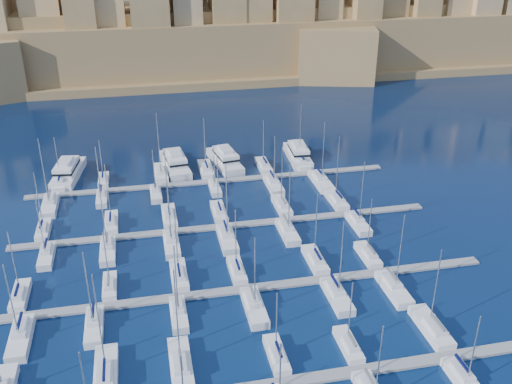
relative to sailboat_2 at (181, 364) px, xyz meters
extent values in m
plane|color=black|center=(12.83, 28.19, -0.77)|extent=(600.00, 600.00, 0.00)
cube|color=slate|center=(12.83, -5.81, -0.57)|extent=(84.00, 2.00, 0.40)
cube|color=slate|center=(12.83, 16.19, -0.57)|extent=(84.00, 2.00, 0.40)
cube|color=slate|center=(12.83, 38.19, -0.57)|extent=(84.00, 2.00, 0.40)
cube|color=slate|center=(12.83, 60.19, -0.57)|extent=(84.00, 2.00, 0.40)
cube|color=silver|center=(-9.99, 0.35, -0.21)|extent=(3.10, 10.32, 1.72)
cube|color=silver|center=(-9.99, -0.68, 1.00)|extent=(2.17, 4.64, 0.70)
cylinder|color=#9EA0A8|center=(-9.99, 0.86, 8.07)|extent=(0.18, 0.18, 14.84)
cube|color=#050B36|center=(-9.99, -1.20, 2.05)|extent=(0.35, 4.13, 0.35)
cube|color=silver|center=(0.00, 0.12, -0.22)|extent=(2.96, 9.87, 1.69)
cube|color=silver|center=(0.00, -0.87, 0.98)|extent=(2.07, 4.44, 0.70)
cylinder|color=#9EA0A8|center=(0.00, 0.61, 7.82)|extent=(0.18, 0.18, 14.39)
cube|color=#595B60|center=(0.00, -1.36, 2.03)|extent=(0.35, 3.95, 0.35)
cube|color=silver|center=(13.36, -0.89, -0.27)|extent=(2.36, 7.85, 1.59)
cube|color=silver|center=(13.36, -1.67, 0.88)|extent=(1.65, 3.53, 0.70)
cylinder|color=#9EA0A8|center=(13.36, -0.49, 5.33)|extent=(0.18, 0.18, 9.62)
cube|color=#050B36|center=(13.36, -2.06, 1.93)|extent=(0.35, 3.14, 0.35)
cube|color=silver|center=(23.95, -1.03, -0.28)|extent=(2.27, 7.56, 1.58)
cube|color=silver|center=(23.95, -1.79, 0.86)|extent=(1.59, 3.40, 0.70)
cylinder|color=#9EA0A8|center=(23.95, -0.65, 5.48)|extent=(0.18, 0.18, 9.93)
cube|color=#595B60|center=(23.95, -2.17, 1.91)|extent=(0.35, 3.02, 0.35)
cube|color=silver|center=(37.44, 0.06, -0.22)|extent=(2.92, 9.75, 1.69)
cube|color=silver|center=(37.44, -0.91, 0.97)|extent=(2.05, 4.39, 0.70)
cylinder|color=#9EA0A8|center=(37.44, 0.55, 6.92)|extent=(0.18, 0.18, 12.60)
cube|color=#595B60|center=(37.44, -1.40, 2.02)|extent=(0.35, 3.90, 0.35)
cylinder|color=#9EA0A8|center=(11.01, -11.70, 5.99)|extent=(0.18, 0.18, 10.83)
cylinder|color=#9EA0A8|center=(23.51, -11.69, 6.19)|extent=(0.18, 0.18, 11.22)
cube|color=#595B60|center=(23.51, -9.92, 1.98)|extent=(0.35, 3.55, 0.35)
cube|color=silver|center=(36.53, -11.06, -0.25)|extent=(2.55, 8.50, 1.63)
cube|color=silver|center=(36.53, -10.21, 0.91)|extent=(1.79, 3.83, 0.70)
cylinder|color=#9EA0A8|center=(36.53, -11.49, 5.75)|extent=(0.18, 0.18, 10.39)
cube|color=#050B36|center=(36.53, -9.79, 1.96)|extent=(0.35, 3.40, 0.35)
cube|color=silver|center=(-24.09, 21.32, -0.26)|extent=(2.48, 8.27, 1.61)
cube|color=silver|center=(-24.09, 20.50, 0.90)|extent=(1.74, 3.72, 0.70)
cylinder|color=#9EA0A8|center=(-24.09, 21.74, 6.06)|extent=(0.18, 0.18, 11.02)
cube|color=#050B36|center=(-24.09, 20.08, 1.95)|extent=(0.35, 3.31, 0.35)
cube|color=silver|center=(-9.89, 20.99, -0.28)|extent=(2.28, 7.60, 1.58)
cube|color=silver|center=(-9.89, 20.23, 0.86)|extent=(1.60, 3.42, 0.70)
cylinder|color=#9EA0A8|center=(-9.89, 21.37, 5.28)|extent=(0.18, 0.18, 9.53)
cube|color=#595B60|center=(-9.89, 19.85, 1.91)|extent=(0.35, 3.04, 0.35)
cube|color=silver|center=(1.68, 21.79, -0.24)|extent=(2.76, 9.20, 1.66)
cube|color=silver|center=(1.68, 20.87, 0.94)|extent=(1.93, 4.14, 0.70)
cylinder|color=#9EA0A8|center=(1.68, 22.25, 6.64)|extent=(0.18, 0.18, 12.10)
cube|color=#050B36|center=(1.68, 20.41, 1.99)|extent=(0.35, 3.68, 0.35)
cube|color=silver|center=(11.67, 21.27, -0.26)|extent=(2.45, 8.17, 1.61)
cube|color=silver|center=(11.67, 20.46, 0.89)|extent=(1.72, 3.68, 0.70)
cylinder|color=#9EA0A8|center=(11.67, 21.68, 6.07)|extent=(0.18, 0.18, 11.06)
cube|color=#050B36|center=(11.67, 20.05, 1.94)|extent=(0.35, 3.27, 0.35)
cube|color=silver|center=(26.04, 21.67, -0.24)|extent=(2.69, 8.97, 1.65)
cube|color=silver|center=(26.04, 20.78, 0.93)|extent=(1.88, 4.04, 0.70)
cylinder|color=#9EA0A8|center=(26.04, 22.12, 6.69)|extent=(0.18, 0.18, 12.22)
cube|color=#050B36|center=(26.04, 20.33, 1.98)|extent=(0.35, 3.59, 0.35)
cube|color=silver|center=(35.94, 21.29, -0.26)|extent=(2.46, 8.20, 1.61)
cube|color=silver|center=(35.94, 20.47, 0.89)|extent=(1.72, 3.69, 0.70)
cylinder|color=#9EA0A8|center=(35.94, 21.70, 5.81)|extent=(0.18, 0.18, 10.53)
cube|color=#595B60|center=(35.94, 20.06, 1.94)|extent=(0.35, 3.28, 0.35)
cube|color=silver|center=(-22.40, 10.30, -0.22)|extent=(2.93, 9.77, 1.69)
cube|color=silver|center=(-22.40, 11.28, 0.97)|extent=(2.05, 4.39, 0.70)
cylinder|color=#9EA0A8|center=(-22.40, 9.82, 6.76)|extent=(0.18, 0.18, 12.29)
cube|color=#050B36|center=(-22.40, 11.77, 2.02)|extent=(0.35, 3.91, 0.35)
cube|color=silver|center=(-11.98, 10.80, -0.25)|extent=(2.63, 8.77, 1.64)
cube|color=silver|center=(-11.98, 11.68, 0.92)|extent=(1.84, 3.95, 0.70)
cylinder|color=#9EA0A8|center=(-11.98, 10.36, 6.90)|extent=(0.18, 0.18, 12.66)
cube|color=#050B36|center=(-11.98, 12.12, 1.97)|extent=(0.35, 3.51, 0.35)
cube|color=silver|center=(0.68, 11.06, -0.26)|extent=(2.48, 8.26, 1.61)
cube|color=silver|center=(0.68, 11.88, 0.90)|extent=(1.73, 3.72, 0.70)
cylinder|color=#9EA0A8|center=(0.68, 10.65, 6.59)|extent=(0.18, 0.18, 12.09)
cube|color=#595B60|center=(0.68, 12.30, 1.95)|extent=(0.35, 3.30, 0.35)
cube|color=silver|center=(12.51, 10.32, -0.22)|extent=(2.92, 9.73, 1.69)
cube|color=silver|center=(12.51, 11.29, 0.97)|extent=(2.04, 4.38, 0.70)
cylinder|color=#9EA0A8|center=(12.51, 9.83, 6.74)|extent=(0.18, 0.18, 12.23)
cube|color=#595B60|center=(12.51, 11.78, 2.02)|extent=(0.35, 3.89, 0.35)
cube|color=silver|center=(26.27, 10.40, -0.23)|extent=(2.87, 9.58, 1.68)
cube|color=silver|center=(26.27, 11.36, 0.96)|extent=(2.01, 4.31, 0.70)
cylinder|color=#9EA0A8|center=(26.27, 9.92, 7.35)|extent=(0.18, 0.18, 13.47)
cube|color=#050B36|center=(26.27, 11.83, 2.01)|extent=(0.35, 3.83, 0.35)
cube|color=silver|center=(36.14, 10.37, -0.23)|extent=(2.89, 9.64, 1.68)
cube|color=silver|center=(36.14, 11.33, 0.96)|extent=(2.02, 4.34, 0.70)
cylinder|color=#9EA0A8|center=(36.14, 9.89, 7.31)|extent=(0.18, 0.18, 13.39)
cube|color=#595B60|center=(36.14, 11.81, 2.01)|extent=(0.35, 3.86, 0.35)
cube|color=silver|center=(-23.01, 43.23, -0.27)|extent=(2.43, 8.09, 1.60)
cube|color=silver|center=(-23.01, 42.42, 0.89)|extent=(1.70, 3.64, 0.70)
cylinder|color=#9EA0A8|center=(-23.01, 43.63, 6.30)|extent=(0.18, 0.18, 11.52)
cube|color=#050B36|center=(-23.01, 42.02, 1.94)|extent=(0.35, 3.23, 0.35)
cube|color=silver|center=(-9.99, 43.53, -0.25)|extent=(2.60, 8.68, 1.63)
cube|color=silver|center=(-9.99, 42.66, 0.92)|extent=(1.82, 3.91, 0.70)
cylinder|color=#9EA0A8|center=(-9.99, 43.96, 6.49)|extent=(0.18, 0.18, 11.84)
cube|color=#050B36|center=(-9.99, 42.22, 1.97)|extent=(0.35, 3.47, 0.35)
cube|color=silver|center=(1.63, 43.87, -0.23)|extent=(2.81, 9.36, 1.67)
cube|color=silver|center=(1.63, 42.93, 0.95)|extent=(1.97, 4.21, 0.70)
cylinder|color=#9EA0A8|center=(1.63, 44.34, 7.52)|extent=(0.18, 0.18, 13.84)
cube|color=#050B36|center=(1.63, 42.46, 2.00)|extent=(0.35, 3.74, 0.35)
cube|color=silver|center=(11.93, 43.62, -0.25)|extent=(2.66, 8.86, 1.64)
cube|color=silver|center=(11.93, 42.73, 0.93)|extent=(1.86, 3.99, 0.70)
cylinder|color=#9EA0A8|center=(11.93, 44.06, 6.57)|extent=(0.18, 0.18, 11.99)
cube|color=#050B36|center=(11.93, 42.29, 1.98)|extent=(0.35, 3.55, 0.35)
cube|color=silver|center=(25.48, 43.67, -0.24)|extent=(2.69, 8.96, 1.65)
cube|color=silver|center=(25.48, 42.77, 0.93)|extent=(1.88, 4.03, 0.70)
cylinder|color=#9EA0A8|center=(25.48, 44.11, 6.87)|extent=(0.18, 0.18, 12.57)
cube|color=#595B60|center=(25.48, 42.32, 1.98)|extent=(0.35, 3.58, 0.35)
cube|color=silver|center=(37.79, 43.93, -0.23)|extent=(2.85, 9.48, 1.67)
cube|color=silver|center=(37.79, 42.98, 0.96)|extent=(1.99, 4.27, 0.70)
cylinder|color=#9EA0A8|center=(37.79, 44.40, 7.47)|extent=(0.18, 0.18, 13.72)
cube|color=#050B36|center=(37.79, 42.51, 2.01)|extent=(0.35, 3.79, 0.35)
cube|color=silver|center=(-21.31, 33.01, -0.26)|extent=(2.51, 8.36, 1.62)
cube|color=silver|center=(-21.31, 33.84, 0.90)|extent=(1.76, 3.76, 0.70)
cylinder|color=#9EA0A8|center=(-21.31, 32.59, 6.55)|extent=(0.18, 0.18, 11.99)
cube|color=#050B36|center=(-21.31, 34.26, 1.95)|extent=(0.35, 3.34, 0.35)
cube|color=silver|center=(-10.44, 32.55, -0.24)|extent=(2.79, 9.28, 1.66)
cube|color=silver|center=(-10.44, 33.47, 0.95)|extent=(1.95, 4.18, 0.70)
cylinder|color=#9EA0A8|center=(-10.44, 32.08, 7.23)|extent=(0.18, 0.18, 13.26)
cube|color=#595B60|center=(-10.44, 33.94, 2.00)|extent=(0.35, 3.71, 0.35)
cube|color=silver|center=(1.24, 32.51, -0.23)|extent=(2.81, 9.36, 1.67)
cube|color=silver|center=(1.24, 33.44, 0.95)|extent=(1.96, 4.21, 0.70)
cylinder|color=#9EA0A8|center=(1.24, 32.04, 6.93)|extent=(0.18, 0.18, 12.66)
cube|color=#595B60|center=(1.24, 33.91, 2.00)|extent=(0.35, 3.74, 0.35)
cube|color=silver|center=(11.80, 32.17, -0.22)|extent=(3.01, 10.03, 1.70)
cube|color=silver|center=(11.80, 33.18, 0.98)|extent=(2.11, 4.51, 0.70)
cylinder|color=#9EA0A8|center=(11.80, 31.67, 8.06)|extent=(0.18, 0.18, 14.85)
cube|color=#050B36|center=(11.80, 33.68, 2.03)|extent=(0.35, 4.01, 0.35)
cube|color=silver|center=(23.83, 32.46, -0.23)|extent=(2.84, 9.46, 1.67)
cube|color=silver|center=(23.83, 33.40, 0.96)|extent=(1.99, 4.26, 0.70)
cylinder|color=#9EA0A8|center=(23.83, 31.98, 7.73)|extent=(0.18, 0.18, 14.25)
cube|color=#595B60|center=(23.83, 33.88, 2.01)|extent=(0.35, 3.78, 0.35)
cube|color=silver|center=(38.58, 32.78, -0.25)|extent=(2.64, 8.81, 1.64)
cube|color=silver|center=(38.58, 33.66, 0.92)|extent=(1.85, 3.96, 0.70)
cylinder|color=#9EA0A8|center=(38.58, 32.34, 7.05)|extent=(0.18, 0.18, 12.96)
cube|color=#050B36|center=(38.58, 34.10, 1.97)|extent=(0.35, 3.52, 0.35)
cube|color=silver|center=(-21.74, 65.46, -0.25)|extent=(2.57, 8.55, 1.63)
cube|color=silver|center=(-21.74, 64.61, 0.91)|extent=(1.80, 3.85, 0.70)
cylinder|color=#9EA0A8|center=(-21.74, 65.89, 5.79)|extent=(0.18, 0.18, 10.45)
cube|color=#050B36|center=(-21.74, 64.18, 1.96)|extent=(0.35, 3.42, 0.35)
cube|color=silver|center=(-12.11, 65.05, -0.27)|extent=(2.32, 7.73, 1.59)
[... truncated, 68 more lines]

